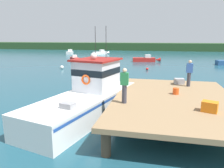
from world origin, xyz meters
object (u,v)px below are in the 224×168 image
(moored_boat_far_left, at_px, (146,59))
(moored_boat_off_the_point, at_px, (70,52))
(crate_single_by_cleat, at_px, (210,107))
(deckhand_further_back, at_px, (124,85))
(crate_stack_near_edge, at_px, (179,81))
(mooring_buoy_inshore, at_px, (62,67))
(moored_boat_outer_mooring, at_px, (101,53))
(mooring_buoy_outer, at_px, (147,69))
(main_fishing_boat, at_px, (91,96))
(deckhand_by_the_boat, at_px, (189,73))
(moored_boat_far_right, at_px, (75,59))
(bait_bucket, at_px, (176,91))

(moored_boat_far_left, xyz_separation_m, moored_boat_off_the_point, (-20.28, 13.84, -0.02))
(crate_single_by_cleat, height_order, deckhand_further_back, deckhand_further_back)
(crate_stack_near_edge, height_order, mooring_buoy_inshore, crate_stack_near_edge)
(moored_boat_outer_mooring, relative_size, mooring_buoy_outer, 12.58)
(main_fishing_boat, relative_size, moored_boat_off_the_point, 2.10)
(crate_stack_near_edge, bearing_deg, moored_boat_off_the_point, 122.54)
(moored_boat_off_the_point, bearing_deg, moored_boat_far_left, -34.31)
(main_fishing_boat, height_order, crate_single_by_cleat, main_fishing_boat)
(deckhand_by_the_boat, bearing_deg, mooring_buoy_inshore, 138.96)
(main_fishing_boat, bearing_deg, deckhand_by_the_boat, 26.51)
(moored_boat_outer_mooring, bearing_deg, moored_boat_off_the_point, -176.44)
(moored_boat_far_left, bearing_deg, crate_stack_near_edge, -81.44)
(crate_stack_near_edge, bearing_deg, mooring_buoy_inshore, 139.35)
(moored_boat_far_left, bearing_deg, moored_boat_outer_mooring, 130.26)
(mooring_buoy_outer, bearing_deg, moored_boat_off_the_point, 131.48)
(mooring_buoy_inshore, xyz_separation_m, mooring_buoy_outer, (11.33, 1.42, -0.07))
(main_fishing_boat, height_order, deckhand_further_back, main_fishing_boat)
(moored_boat_far_right, bearing_deg, moored_boat_off_the_point, 116.28)
(deckhand_further_back, distance_m, mooring_buoy_outer, 18.45)
(crate_single_by_cleat, height_order, mooring_buoy_inshore, crate_single_by_cleat)
(crate_stack_near_edge, distance_m, moored_boat_far_right, 27.59)
(crate_single_by_cleat, bearing_deg, bait_bucket, 114.24)
(crate_single_by_cleat, xyz_separation_m, moored_boat_outer_mooring, (-16.42, 43.10, -1.01))
(moored_boat_outer_mooring, bearing_deg, deckhand_by_the_boat, -67.16)
(deckhand_further_back, distance_m, moored_boat_far_left, 28.40)
(moored_boat_outer_mooring, relative_size, mooring_buoy_inshore, 8.69)
(main_fishing_boat, distance_m, deckhand_further_back, 2.80)
(main_fishing_boat, distance_m, moored_boat_far_left, 26.85)
(moored_boat_outer_mooring, distance_m, moored_boat_off_the_point, 8.15)
(crate_single_by_cleat, height_order, bait_bucket, crate_single_by_cleat)
(deckhand_further_back, xyz_separation_m, moored_boat_off_the_point, (-20.97, 42.18, -1.65))
(bait_bucket, relative_size, moored_boat_far_left, 0.07)
(bait_bucket, xyz_separation_m, moored_boat_far_right, (-15.95, 24.94, -1.01))
(moored_boat_far_left, xyz_separation_m, mooring_buoy_inshore, (-10.54, -11.40, -0.18))
(moored_boat_outer_mooring, xyz_separation_m, mooring_buoy_inshore, (1.61, -25.74, -0.17))
(crate_stack_near_edge, bearing_deg, deckhand_by_the_boat, -50.15)
(moored_boat_far_left, bearing_deg, deckhand_by_the_boat, -80.48)
(moored_boat_outer_mooring, height_order, mooring_buoy_inshore, moored_boat_outer_mooring)
(moored_boat_outer_mooring, relative_size, moored_boat_far_right, 1.12)
(moored_boat_far_right, bearing_deg, moored_boat_outer_mooring, 87.56)
(moored_boat_off_the_point, relative_size, mooring_buoy_inshore, 9.79)
(main_fishing_boat, distance_m, moored_boat_far_right, 27.96)
(deckhand_further_back, bearing_deg, mooring_buoy_outer, 89.70)
(main_fishing_boat, bearing_deg, mooring_buoy_inshore, 120.66)
(moored_boat_outer_mooring, relative_size, moored_boat_off_the_point, 0.89)
(bait_bucket, distance_m, moored_boat_outer_mooring, 43.36)
(crate_stack_near_edge, xyz_separation_m, moored_boat_off_the_point, (-23.81, 37.33, -0.97))
(mooring_buoy_inshore, bearing_deg, moored_boat_off_the_point, 111.10)
(deckhand_further_back, xyz_separation_m, moored_boat_far_left, (-0.69, 28.34, -1.64))
(main_fishing_boat, xyz_separation_m, moored_boat_outer_mooring, (-10.74, 41.15, -0.60))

